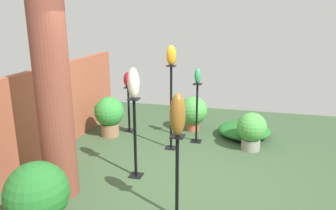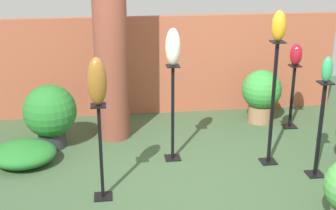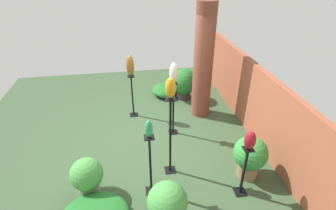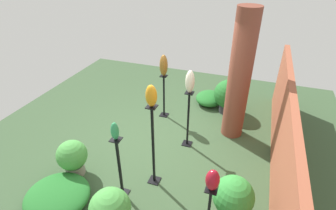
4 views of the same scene
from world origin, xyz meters
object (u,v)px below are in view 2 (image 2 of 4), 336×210
brick_pillar (110,42)px  pedestal_jade (319,134)px  art_vase_bronze (97,81)px  art_vase_amber (279,26)px  art_vase_jade (327,69)px  potted_plant_mid_left (261,93)px  pedestal_amber (272,109)px  potted_plant_back_center (50,113)px  pedestal_bronze (101,157)px  pedestal_ruby (292,100)px  art_vase_ruby (296,55)px  pedestal_ivory (173,117)px  art_vase_ivory (173,47)px

brick_pillar → pedestal_jade: size_ratio=2.35×
art_vase_bronze → art_vase_amber: bearing=15.7°
art_vase_jade → potted_plant_mid_left: 2.00m
pedestal_amber → potted_plant_back_center: size_ratio=1.79×
pedestal_bronze → pedestal_ruby: bearing=31.0°
art_vase_bronze → art_vase_ruby: bearing=31.0°
pedestal_ivory → art_vase_ivory: art_vase_ivory is taller
art_vase_ruby → art_vase_ivory: (-1.93, -0.84, 0.36)m
brick_pillar → potted_plant_mid_left: (2.29, 0.29, -0.92)m
brick_pillar → potted_plant_back_center: size_ratio=3.15×
art_vase_amber → art_vase_ivory: art_vase_amber is taller
art_vase_ivory → pedestal_jade: bearing=-22.2°
pedestal_ruby → potted_plant_mid_left: bearing=143.1°
brick_pillar → pedestal_ruby: brick_pillar is taller
brick_pillar → pedestal_jade: (2.40, -1.52, -0.85)m
pedestal_jade → art_vase_amber: bearing=138.0°
pedestal_amber → pedestal_ruby: 1.36m
brick_pillar → art_vase_jade: (2.40, -1.52, -0.06)m
art_vase_ivory → art_vase_jade: 1.80m
pedestal_amber → art_vase_amber: bearing=14.0°
art_vase_ruby → art_vase_jade: 1.56m
art_vase_jade → potted_plant_back_center: 3.60m
pedestal_ruby → pedestal_ivory: pedestal_ivory is taller
art_vase_ruby → art_vase_jade: art_vase_jade is taller
pedestal_ivory → pedestal_jade: size_ratio=1.07×
pedestal_bronze → brick_pillar: bearing=84.4°
pedestal_amber → art_vase_ruby: (0.72, 1.11, 0.40)m
pedestal_bronze → art_vase_bronze: 0.85m
art_vase_amber → potted_plant_back_center: size_ratio=0.41×
art_vase_jade → pedestal_ivory: bearing=157.8°
pedestal_ivory → potted_plant_back_center: (-1.59, 0.59, -0.09)m
art_vase_jade → potted_plant_mid_left: size_ratio=0.36×
pedestal_jade → art_vase_bronze: 2.70m
pedestal_bronze → art_vase_amber: bearing=15.7°
art_vase_ruby → art_vase_jade: (-0.27, -1.52, 0.20)m
pedestal_amber → art_vase_amber: 1.03m
art_vase_ruby → art_vase_ivory: 2.14m
pedestal_bronze → pedestal_ivory: size_ratio=0.87×
pedestal_jade → art_vase_ruby: size_ratio=3.67×
pedestal_ivory → potted_plant_back_center: 1.70m
pedestal_bronze → pedestal_ruby: (2.84, 1.71, -0.06)m
art_vase_bronze → art_vase_jade: (2.57, 0.19, -0.02)m
pedestal_ivory → art_vase_jade: bearing=-22.2°
pedestal_ruby → pedestal_jade: 1.55m
art_vase_ivory → potted_plant_mid_left: (1.55, 1.13, -1.02)m
pedestal_amber → art_vase_jade: (0.45, -0.41, 0.60)m
pedestal_ivory → pedestal_amber: bearing=-12.6°
pedestal_ivory → art_vase_bronze: bearing=-136.4°
pedestal_jade → art_vase_ivory: 2.03m
brick_pillar → art_vase_bronze: bearing=-95.6°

